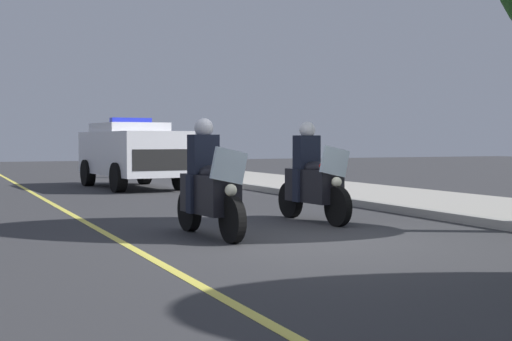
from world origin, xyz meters
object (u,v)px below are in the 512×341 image
Objects in this scene: police_motorcycle_lead_right at (313,181)px; police_suv at (132,151)px; police_motorcycle_lead_left at (209,189)px; cyclist_background at (142,155)px.

police_suv is (-9.82, -0.66, 0.37)m from police_motorcycle_lead_right.
police_motorcycle_lead_right is at bearing 115.25° from police_motorcycle_lead_left.
police_suv reaches higher than police_motorcycle_lead_left.
police_motorcycle_lead_left is 2.52m from police_motorcycle_lead_right.
police_motorcycle_lead_left is at bearing -8.45° from police_suv.
cyclist_background is at bearing 168.40° from police_motorcycle_lead_left.
cyclist_background is (-15.30, 1.08, 0.14)m from police_motorcycle_lead_right.
cyclist_background is at bearing 162.35° from police_suv.
cyclist_background is (-5.47, 1.74, -0.22)m from police_suv.
police_motorcycle_lead_right reaches higher than cyclist_background.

